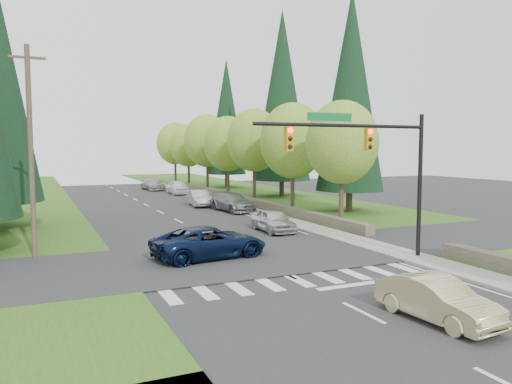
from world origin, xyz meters
TOP-DOWN VIEW (x-y plane):
  - ground at (0.00, 0.00)m, footprint 120.00×120.00m
  - grass_east at (13.00, 20.00)m, footprint 14.00×110.00m
  - cross_street at (0.00, 8.00)m, footprint 120.00×8.00m
  - sidewalk_east at (6.90, 22.00)m, footprint 1.80×80.00m
  - curb_east at (6.05, 22.00)m, footprint 0.20×80.00m
  - stone_wall_north at (8.60, 30.00)m, footprint 0.70×40.00m
  - traffic_signal at (4.37, 4.50)m, footprint 8.70×0.37m
  - utility_pole at (-9.50, 12.00)m, footprint 1.60×0.24m
  - decid_tree_0 at (9.20, 14.00)m, footprint 4.80×4.80m
  - decid_tree_1 at (9.30, 21.00)m, footprint 5.20×5.20m
  - decid_tree_2 at (9.10, 28.00)m, footprint 5.00×5.00m
  - decid_tree_3 at (9.20, 35.00)m, footprint 5.00×5.00m
  - decid_tree_4 at (9.30, 42.00)m, footprint 5.40×5.40m
  - decid_tree_5 at (9.10, 49.00)m, footprint 4.80×4.80m
  - decid_tree_6 at (9.20, 56.00)m, footprint 5.20×5.20m
  - conifer_e_a at (14.00, 20.00)m, footprint 5.44×5.44m
  - conifer_e_b at (15.00, 34.00)m, footprint 6.12×6.12m
  - conifer_e_c at (14.00, 48.00)m, footprint 5.10×5.10m
  - sedan_champagne at (1.58, -2.53)m, footprint 1.76×4.16m
  - suv_navy at (-1.89, 8.47)m, footprint 5.83×3.28m
  - parked_car_a at (4.20, 14.04)m, footprint 1.89×4.30m
  - parked_car_b at (5.60, 24.49)m, footprint 2.69×5.46m
  - parked_car_c at (4.20, 29.21)m, footprint 2.10×4.54m
  - parked_car_d at (5.60, 41.44)m, footprint 2.09×4.79m
  - parked_car_e at (4.20, 48.17)m, footprint 2.37×5.21m

SIDE VIEW (x-z plane):
  - ground at x=0.00m, z-range 0.00..0.00m
  - cross_street at x=0.00m, z-range -0.05..0.05m
  - grass_east at x=13.00m, z-range 0.00..0.06m
  - sidewalk_east at x=6.90m, z-range 0.00..0.13m
  - curb_east at x=6.05m, z-range 0.00..0.13m
  - stone_wall_north at x=8.60m, z-range 0.00..0.70m
  - sedan_champagne at x=1.58m, z-range 0.00..1.33m
  - parked_car_c at x=4.20m, z-range 0.00..1.44m
  - parked_car_a at x=4.20m, z-range 0.00..1.44m
  - parked_car_e at x=4.20m, z-range 0.00..1.48m
  - parked_car_b at x=5.60m, z-range 0.00..1.53m
  - suv_navy at x=-1.89m, z-range 0.00..1.54m
  - parked_car_d at x=5.60m, z-range 0.00..1.61m
  - traffic_signal at x=4.37m, z-range 1.58..8.38m
  - utility_pole at x=-9.50m, z-range 0.14..10.14m
  - decid_tree_5 at x=9.10m, z-range 1.38..9.68m
  - decid_tree_0 at x=9.20m, z-range 1.41..9.78m
  - decid_tree_3 at x=9.20m, z-range 1.39..9.94m
  - decid_tree_1 at x=9.30m, z-range 1.40..10.20m
  - decid_tree_6 at x=9.20m, z-range 1.43..10.30m
  - decid_tree_2 at x=9.10m, z-range 1.52..10.34m
  - decid_tree_4 at x=9.30m, z-range 1.47..10.65m
  - conifer_e_c at x=14.00m, z-range 0.89..17.69m
  - conifer_e_a at x=14.00m, z-range 0.89..18.69m
  - conifer_e_b at x=15.00m, z-range 0.89..20.69m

